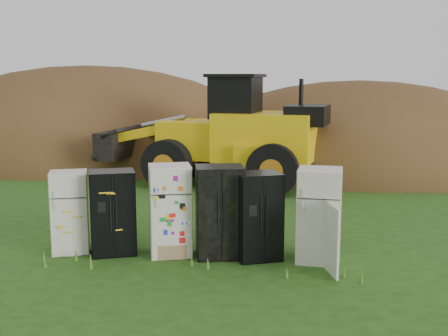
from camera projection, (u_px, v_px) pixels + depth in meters
The scene contains 10 objects.
ground at pixel (194, 255), 11.11m from camera, with size 120.00×120.00×0.00m, color #264913.
fridge_leftmost at pixel (70, 212), 11.24m from camera, with size 0.72×0.69×1.64m, color silver, non-canonical shape.
fridge_black_side at pixel (113, 212), 11.13m from camera, with size 0.87×0.69×1.67m, color black, non-canonical shape.
fridge_sticker at pixel (170, 210), 11.04m from camera, with size 0.80×0.74×1.80m, color white, non-canonical shape.
fridge_dark_mid at pixel (220, 212), 10.94m from camera, with size 0.92×0.75×1.79m, color black, non-canonical shape.
fridge_black_right at pixel (258, 216), 10.82m from camera, with size 0.84×0.70×1.69m, color black, non-canonical shape.
fridge_open_door at pixel (319, 215), 10.66m from camera, with size 0.81×0.75×1.80m, color silver, non-canonical shape.
wheel_loader at pixel (209, 130), 18.28m from camera, with size 7.42×3.01×3.59m, color #EEAF0F, non-canonical shape.
dirt_mound_right at pixel (356, 166), 22.29m from camera, with size 14.48×10.62×6.74m, color #4D3519.
dirt_mound_left at pixel (90, 155), 25.48m from camera, with size 17.27×12.95×8.01m, color #4D3519.
Camera 1 is at (1.81, -10.55, 3.49)m, focal length 45.00 mm.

